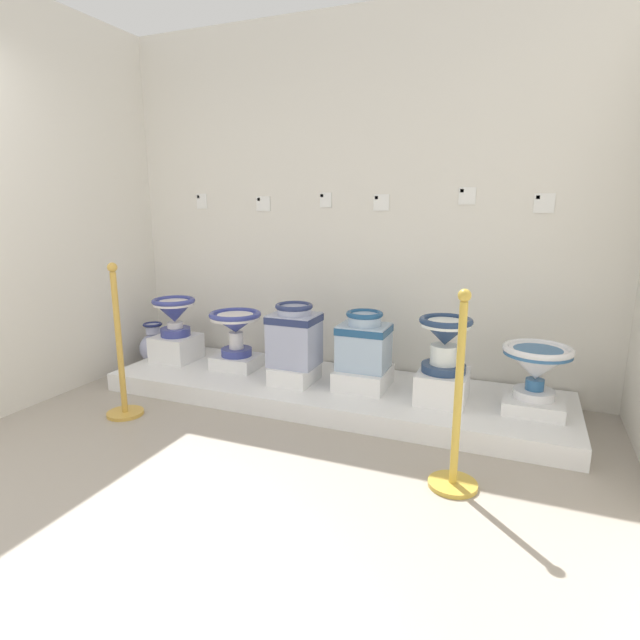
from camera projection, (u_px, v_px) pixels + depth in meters
ground_plane at (222, 506)px, 2.45m from camera, size 5.89×5.48×0.02m
wall_back at (355, 206)px, 3.92m from camera, size 4.09×0.06×2.80m
wall_left at (11, 206)px, 3.41m from camera, size 0.06×2.88×2.80m
display_platform at (330, 391)px, 3.75m from camera, size 3.34×0.94×0.13m
plinth_block_leftmost at (177, 348)px, 4.26m from camera, size 0.33×0.34×0.21m
antique_toilet_leftmost at (174, 312)px, 4.20m from camera, size 0.35×0.35×0.32m
plinth_block_central_ornate at (237, 362)px, 4.06m from camera, size 0.35×0.29×0.10m
antique_toilet_central_ornate at (235, 324)px, 3.99m from camera, size 0.41×0.41×0.35m
plinth_block_squat_floral at (295, 373)px, 3.74m from camera, size 0.29×0.36×0.13m
antique_toilet_squat_floral at (294, 334)px, 3.67m from camera, size 0.34×0.29×0.46m
plinth_block_broad_patterned at (363, 377)px, 3.64m from camera, size 0.36×0.40×0.14m
antique_toilet_broad_patterned at (364, 340)px, 3.58m from camera, size 0.35×0.29×0.41m
plinth_block_pale_glazed at (442, 386)px, 3.36m from camera, size 0.32×0.37×0.20m
antique_toilet_pale_glazed at (445, 337)px, 3.29m from camera, size 0.34×0.34×0.36m
plinth_block_slender_white at (533, 404)px, 3.22m from camera, size 0.36×0.36×0.09m
antique_toilet_slender_white at (537, 363)px, 3.16m from camera, size 0.42×0.42×0.34m
info_placard_first at (202, 201)px, 4.39m from camera, size 0.10×0.01×0.13m
info_placard_second at (263, 204)px, 4.17m from camera, size 0.13×0.01×0.12m
info_placard_third at (326, 200)px, 3.96m from camera, size 0.10×0.01×0.11m
info_placard_fourth at (381, 202)px, 3.80m from camera, size 0.12×0.01×0.12m
info_placard_fifth at (467, 196)px, 3.56m from camera, size 0.12×0.01×0.12m
info_placard_sixth at (544, 203)px, 3.39m from camera, size 0.13×0.01×0.13m
decorative_vase_spare at (154, 347)px, 4.52m from camera, size 0.25×0.25×0.40m
stanchion_post_near_left at (121, 369)px, 3.42m from camera, size 0.24×0.24×1.05m
stanchion_post_near_right at (456, 430)px, 2.53m from camera, size 0.25×0.25×1.02m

